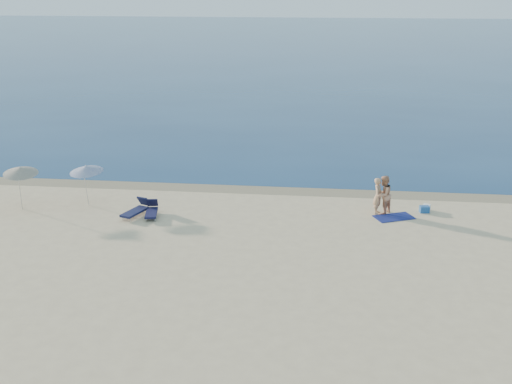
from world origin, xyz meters
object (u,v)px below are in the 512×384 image
at_px(blue_cooler, 424,209).
at_px(person_left, 378,196).
at_px(umbrella_near, 86,169).
at_px(person_right, 384,195).

bearing_deg(blue_cooler, person_left, -177.83).
relative_size(person_left, umbrella_near, 0.83).
distance_m(person_left, umbrella_near, 14.53).
distance_m(person_left, blue_cooler, 2.48).
relative_size(person_right, blue_cooler, 4.27).
relative_size(blue_cooler, umbrella_near, 0.21).
bearing_deg(blue_cooler, umbrella_near, 174.58).
bearing_deg(person_left, person_right, -72.78).
bearing_deg(person_right, blue_cooler, 135.22).
height_order(person_left, blue_cooler, person_left).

